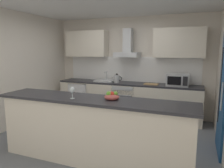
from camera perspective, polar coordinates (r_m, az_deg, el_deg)
The scene contains 18 objects.
ground at distance 4.37m, azimuth -2.75°, elevation -14.53°, with size 5.22×4.83×0.02m, color slate.
ceiling at distance 4.11m, azimuth -3.04°, elevation 21.27°, with size 5.22×4.83×0.02m, color white.
wall_back at distance 5.88m, azimuth 5.16°, elevation 4.70°, with size 5.22×0.12×2.60m, color silver.
wall_left at distance 5.31m, azimuth -24.71°, elevation 3.46°, with size 0.12×4.83×2.60m, color silver.
backsplash_tile at distance 5.82m, azimuth 4.95°, elevation 3.96°, with size 3.58×0.02×0.66m, color white.
counter_back at distance 5.65m, azimuth 3.94°, elevation -4.19°, with size 3.71×0.60×0.90m.
counter_island at distance 3.39m, azimuth -5.25°, elevation -12.16°, with size 3.09×0.64×1.02m.
upper_cabinets at distance 5.65m, azimuth 4.57°, elevation 10.73°, with size 3.66×0.32×0.70m.
side_door at distance 4.00m, azimuth 27.39°, elevation -2.21°, with size 0.08×0.85×2.05m.
oven at distance 5.63m, azimuth 3.61°, elevation -4.13°, with size 0.60×0.62×0.80m.
refrigerator at distance 6.15m, azimuth -7.95°, elevation -3.41°, with size 0.58×0.60×0.85m.
microwave at distance 5.25m, azimuth 17.04°, elevation 1.08°, with size 0.50×0.38×0.30m.
sink at distance 5.76m, azimuth -1.84°, elevation 0.92°, with size 0.50×0.40×0.26m.
kettle at distance 5.58m, azimuth 1.28°, elevation 1.46°, with size 0.29×0.15×0.24m.
range_hood at distance 5.61m, azimuth 4.16°, elevation 9.49°, with size 0.62×0.45×0.72m.
wine_glass at distance 3.25m, azimuth -10.55°, elevation -1.69°, with size 0.08×0.08×0.18m.
fruit_bowl at distance 3.14m, azimuth -0.05°, elevation -3.32°, with size 0.22×0.22×0.13m.
chopping_board at distance 5.36m, azimuth 10.38°, elevation -0.02°, with size 0.34×0.22×0.02m, color tan.
Camera 1 is at (1.67, -3.65, 1.73)m, focal length 34.39 mm.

